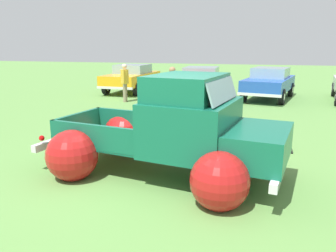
{
  "coord_description": "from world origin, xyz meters",
  "views": [
    {
      "loc": [
        1.83,
        -5.88,
        2.41
      ],
      "look_at": [
        0.0,
        0.59,
        0.8
      ],
      "focal_mm": 35.82,
      "sensor_mm": 36.0,
      "label": 1
    }
  ],
  "objects": [
    {
      "name": "ground_plane",
      "position": [
        0.0,
        0.0,
        0.0
      ],
      "size": [
        80.0,
        80.0,
        0.0
      ],
      "primitive_type": "plane",
      "color": "#609347"
    },
    {
      "name": "show_car_1",
      "position": [
        -1.02,
        9.88,
        0.78
      ],
      "size": [
        1.94,
        4.28,
        1.43
      ],
      "rotation": [
        0.0,
        0.0,
        -1.54
      ],
      "color": "black",
      "rests_on": "ground"
    },
    {
      "name": "lane_cone_0",
      "position": [
        2.42,
        2.11,
        0.31
      ],
      "size": [
        0.36,
        0.36,
        0.63
      ],
      "color": "black",
      "rests_on": "ground"
    },
    {
      "name": "show_car_0",
      "position": [
        -4.95,
        10.95,
        0.78
      ],
      "size": [
        1.93,
        4.38,
        1.43
      ],
      "rotation": [
        0.0,
        0.0,
        -1.59
      ],
      "color": "black",
      "rests_on": "ground"
    },
    {
      "name": "spectator_1",
      "position": [
        -3.98,
        7.69,
        0.94
      ],
      "size": [
        0.4,
        0.54,
        1.65
      ],
      "rotation": [
        0.0,
        0.0,
        0.19
      ],
      "color": "gray",
      "rests_on": "ground"
    },
    {
      "name": "vintage_pickup_truck",
      "position": [
        0.38,
        -0.06,
        0.76
      ],
      "size": [
        4.85,
        3.3,
        1.96
      ],
      "rotation": [
        0.0,
        0.0,
        -0.15
      ],
      "color": "black",
      "rests_on": "ground"
    },
    {
      "name": "spectator_0",
      "position": [
        -1.25,
        5.54,
        0.97
      ],
      "size": [
        0.53,
        0.43,
        1.7
      ],
      "rotation": [
        0.0,
        0.0,
        1.91
      ],
      "color": "black",
      "rests_on": "ground"
    },
    {
      "name": "show_car_2",
      "position": [
        2.11,
        10.29,
        0.78
      ],
      "size": [
        2.58,
        4.4,
        1.43
      ],
      "rotation": [
        0.0,
        0.0,
        -1.77
      ],
      "color": "black",
      "rests_on": "ground"
    }
  ]
}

